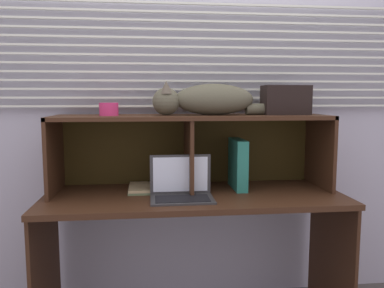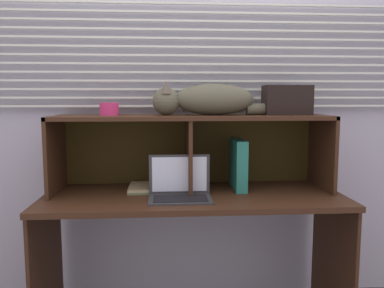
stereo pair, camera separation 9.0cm
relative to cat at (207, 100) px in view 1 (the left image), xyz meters
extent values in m
cube|color=#B2B2BE|center=(-0.09, 0.25, -0.02)|extent=(4.40, 0.04, 2.50)
cube|color=silver|center=(-0.09, 0.20, -0.04)|extent=(3.28, 0.02, 0.01)
cube|color=silver|center=(-0.09, 0.20, 0.01)|extent=(3.28, 0.02, 0.01)
cube|color=silver|center=(-0.09, 0.20, 0.06)|extent=(3.28, 0.02, 0.01)
cube|color=silver|center=(-0.09, 0.20, 0.11)|extent=(3.28, 0.02, 0.01)
cube|color=silver|center=(-0.09, 0.20, 0.17)|extent=(3.28, 0.02, 0.01)
cube|color=silver|center=(-0.09, 0.20, 0.22)|extent=(3.28, 0.02, 0.01)
cube|color=silver|center=(-0.09, 0.20, 0.27)|extent=(3.28, 0.02, 0.01)
cube|color=silver|center=(-0.09, 0.20, 0.32)|extent=(3.28, 0.02, 0.01)
cube|color=silver|center=(-0.09, 0.20, 0.37)|extent=(3.28, 0.02, 0.01)
cube|color=silver|center=(-0.09, 0.20, 0.42)|extent=(3.28, 0.02, 0.01)
cube|color=silver|center=(-0.09, 0.20, 0.47)|extent=(3.28, 0.02, 0.01)
cube|color=silver|center=(-0.09, 0.20, 0.52)|extent=(3.28, 0.02, 0.01)
cube|color=silver|center=(-0.09, 0.20, 0.57)|extent=(3.28, 0.02, 0.01)
cube|color=#3A2113|center=(-0.09, -0.11, -0.53)|extent=(1.63, 0.63, 0.03)
cube|color=#3A2113|center=(-0.89, -0.11, -0.91)|extent=(0.02, 0.57, 0.73)
cube|color=#3A2113|center=(0.72, -0.11, -0.91)|extent=(0.02, 0.57, 0.73)
cube|color=#3A2113|center=(-0.09, 0.00, -0.10)|extent=(1.54, 0.40, 0.02)
cube|color=#3A2113|center=(-0.85, 0.00, -0.30)|extent=(0.02, 0.40, 0.43)
cube|color=#3A2113|center=(0.67, 0.00, -0.30)|extent=(0.02, 0.40, 0.43)
cube|color=#3A2113|center=(-0.11, 0.00, -0.31)|extent=(0.02, 0.38, 0.41)
cube|color=#35280D|center=(-0.09, 0.19, -0.30)|extent=(1.54, 0.01, 0.43)
ellipsoid|color=#54523E|center=(0.04, 0.00, 0.00)|extent=(0.45, 0.19, 0.18)
sphere|color=#54523E|center=(-0.23, 0.00, -0.01)|extent=(0.15, 0.15, 0.15)
cone|color=brown|center=(-0.23, -0.04, 0.07)|extent=(0.07, 0.07, 0.07)
cone|color=#575541|center=(-0.23, 0.04, 0.07)|extent=(0.07, 0.07, 0.07)
cylinder|color=#54523E|center=(0.36, 0.00, -0.05)|extent=(0.26, 0.07, 0.07)
cube|color=#333333|center=(-0.16, -0.23, -0.51)|extent=(0.33, 0.21, 0.01)
cube|color=#333333|center=(-0.16, -0.13, -0.40)|extent=(0.33, 0.01, 0.21)
cube|color=white|center=(-0.16, -0.13, -0.40)|extent=(0.29, 0.00, 0.19)
cube|color=black|center=(-0.16, -0.24, -0.50)|extent=(0.28, 0.15, 0.00)
cube|color=#257764|center=(0.18, 0.00, -0.37)|extent=(0.06, 0.25, 0.29)
cube|color=#546642|center=(-0.37, 0.00, -0.51)|extent=(0.15, 0.24, 0.01)
cube|color=tan|center=(-0.37, 0.00, -0.49)|extent=(0.15, 0.24, 0.01)
cylinder|color=#D8326B|center=(-0.55, 0.00, -0.05)|extent=(0.10, 0.10, 0.07)
cube|color=black|center=(0.46, 0.00, 0.00)|extent=(0.26, 0.14, 0.17)
camera|label=1|loc=(-0.33, -2.17, 0.01)|focal=36.19mm
camera|label=2|loc=(-0.24, -2.18, 0.01)|focal=36.19mm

